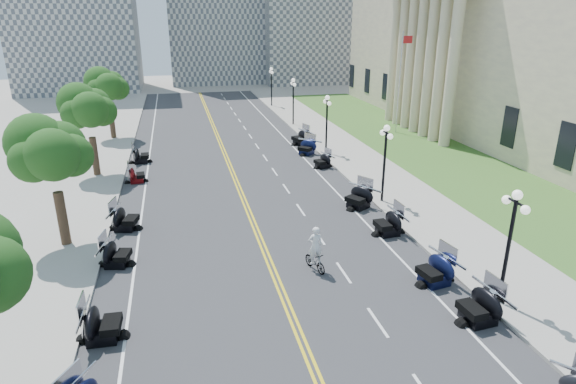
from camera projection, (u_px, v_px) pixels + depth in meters
ground at (261, 243)px, 25.54m from camera, size 160.00×160.00×0.00m
road at (237, 183)px, 34.68m from camera, size 16.00×90.00×0.01m
centerline_yellow_a at (235, 183)px, 34.66m from camera, size 0.12×90.00×0.00m
centerline_yellow_b at (239, 183)px, 34.71m from camera, size 0.12×90.00×0.00m
edge_line_north at (322, 177)px, 36.05m from camera, size 0.12×90.00×0.00m
edge_line_south at (145, 190)px, 33.31m from camera, size 0.12×90.00×0.00m
lane_dash_4 at (378, 322)px, 18.91m from camera, size 0.12×2.00×0.00m
lane_dash_5 at (344, 273)px, 22.57m from camera, size 0.12×2.00×0.00m
lane_dash_6 at (319, 237)px, 26.23m from camera, size 0.12×2.00×0.00m
lane_dash_7 at (301, 210)px, 29.88m from camera, size 0.12×2.00×0.00m
lane_dash_8 at (286, 189)px, 33.54m from camera, size 0.12×2.00×0.00m
lane_dash_9 at (275, 172)px, 37.20m from camera, size 0.12×2.00×0.00m
lane_dash_10 at (265, 158)px, 40.85m from camera, size 0.12×2.00×0.00m
lane_dash_11 at (257, 146)px, 44.51m from camera, size 0.12×2.00×0.00m
lane_dash_12 at (250, 136)px, 48.16m from camera, size 0.12×2.00×0.00m
lane_dash_13 at (245, 128)px, 51.82m from camera, size 0.12×2.00×0.00m
lane_dash_14 at (240, 120)px, 55.48m from camera, size 0.12×2.00×0.00m
lane_dash_15 at (235, 114)px, 59.13m from camera, size 0.12×2.00×0.00m
lane_dash_16 at (231, 108)px, 62.79m from camera, size 0.12×2.00×0.00m
lane_dash_17 at (228, 103)px, 66.45m from camera, size 0.12×2.00×0.00m
lane_dash_18 at (225, 99)px, 70.10m from camera, size 0.12×2.00×0.00m
lane_dash_19 at (222, 95)px, 73.76m from camera, size 0.12×2.00×0.00m
sidewalk_north at (373, 172)px, 36.91m from camera, size 5.00×90.00×0.15m
sidewalk_south at (82, 194)px, 32.41m from camera, size 5.00×90.00×0.15m
lawn at (409, 142)px, 45.73m from camera, size 9.00×60.00×0.10m
civic_building at (528, 41)px, 49.45m from camera, size 26.00×51.00×17.80m
distant_block_a at (73, 5)px, 73.89m from camera, size 18.00×14.00×26.00m
distant_block_c at (317, 18)px, 85.89m from camera, size 20.00×14.00×22.00m
street_lamp_1 at (508, 249)px, 19.18m from camera, size 0.50×1.20×4.90m
street_lamp_2 at (384, 164)px, 30.15m from camera, size 0.50×1.20×4.90m
street_lamp_3 at (327, 125)px, 41.12m from camera, size 0.50×1.20×4.90m
street_lamp_4 at (293, 102)px, 52.09m from camera, size 0.50×1.20×4.90m
street_lamp_5 at (271, 87)px, 63.06m from camera, size 0.50×1.20×4.90m
flagpole at (399, 84)px, 47.79m from camera, size 1.10×0.20×10.00m
tree_2 at (52, 159)px, 23.59m from camera, size 4.80×4.80×9.20m
tree_3 at (89, 113)px, 34.56m from camera, size 4.80×4.80×9.20m
tree_4 at (108, 90)px, 45.53m from camera, size 4.80×4.80×9.20m
motorcycle_n_3 at (480, 305)px, 18.73m from camera, size 2.35×2.35×1.52m
motorcycle_n_4 at (435, 269)px, 21.44m from camera, size 2.46×2.46×1.48m
motorcycle_n_5 at (388, 222)px, 26.33m from camera, size 2.22×2.22×1.46m
motorcycle_n_6 at (359, 196)px, 29.99m from camera, size 2.97×2.97×1.52m
motorcycle_n_8 at (323, 160)px, 38.01m from camera, size 2.19×2.19×1.24m
motorcycle_n_9 at (307, 146)px, 41.65m from camera, size 2.87×2.87×1.42m
motorcycle_n_10 at (300, 137)px, 44.86m from camera, size 2.71×2.71×1.51m
motorcycle_s_4 at (101, 322)px, 17.69m from camera, size 2.19×2.19×1.48m
motorcycle_s_5 at (116, 253)px, 23.01m from camera, size 2.34×2.34×1.37m
motorcycle_s_6 at (125, 218)px, 26.92m from camera, size 2.52×2.52×1.45m
motorcycle_s_8 at (136, 174)px, 34.66m from camera, size 1.94×1.94×1.26m
motorcycle_s_9 at (141, 154)px, 39.27m from camera, size 2.04×2.04×1.41m
bicycle at (315, 261)px, 22.63m from camera, size 0.94×1.63×0.95m
cyclist_rider at (316, 234)px, 22.14m from camera, size 0.69×0.45×1.90m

